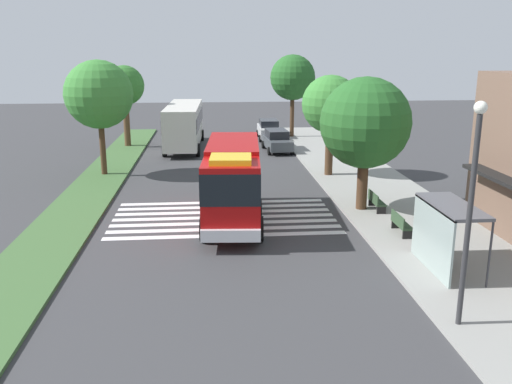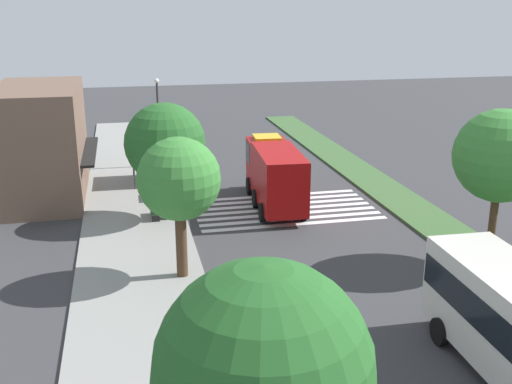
# 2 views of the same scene
# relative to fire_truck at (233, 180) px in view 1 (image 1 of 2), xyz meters

# --- Properties ---
(ground_plane) EXTENTS (120.00, 120.00, 0.00)m
(ground_plane) POSITION_rel_fire_truck_xyz_m (-1.07, -0.40, -2.10)
(ground_plane) COLOR #38383A
(sidewalk) EXTENTS (60.00, 5.77, 0.14)m
(sidewalk) POSITION_rel_fire_truck_xyz_m (-1.07, 8.47, -2.03)
(sidewalk) COLOR gray
(sidewalk) RESTS_ON ground_plane
(median_strip) EXTENTS (60.00, 3.00, 0.14)m
(median_strip) POSITION_rel_fire_truck_xyz_m (-1.07, -7.89, -2.03)
(median_strip) COLOR #3D6033
(median_strip) RESTS_ON ground_plane
(crosswalk) EXTENTS (5.85, 10.78, 0.01)m
(crosswalk) POSITION_rel_fire_truck_xyz_m (-1.00, -0.40, -2.10)
(crosswalk) COLOR silver
(crosswalk) RESTS_ON ground_plane
(fire_truck) EXTENTS (8.68, 3.14, 3.75)m
(fire_truck) POSITION_rel_fire_truck_xyz_m (0.00, 0.00, 0.00)
(fire_truck) COLOR #A50C0C
(fire_truck) RESTS_ON ground_plane
(parked_car_west) EXTENTS (4.70, 2.08, 1.76)m
(parked_car_west) POSITION_rel_fire_truck_xyz_m (-24.75, 4.39, -1.20)
(parked_car_west) COLOR silver
(parked_car_west) RESTS_ON ground_plane
(parked_car_mid) EXTENTS (4.71, 2.21, 1.71)m
(parked_car_mid) POSITION_rel_fire_truck_xyz_m (-18.58, 4.38, -1.22)
(parked_car_mid) COLOR #474C51
(parked_car_mid) RESTS_ON ground_plane
(transit_bus) EXTENTS (10.66, 3.11, 3.58)m
(transit_bus) POSITION_rel_fire_truck_xyz_m (-20.67, -3.09, 0.02)
(transit_bus) COLOR silver
(transit_bus) RESTS_ON ground_plane
(bus_stop_shelter) EXTENTS (3.50, 1.40, 2.46)m
(bus_stop_shelter) POSITION_rel_fire_truck_xyz_m (6.43, 7.28, -0.22)
(bus_stop_shelter) COLOR #4C4C51
(bus_stop_shelter) RESTS_ON sidewalk
(bench_near_shelter) EXTENTS (1.60, 0.50, 0.90)m
(bench_near_shelter) POSITION_rel_fire_truck_xyz_m (2.43, 7.25, -1.51)
(bench_near_shelter) COLOR #2D472D
(bench_near_shelter) RESTS_ON sidewalk
(bench_west_of_shelter) EXTENTS (1.60, 0.50, 0.90)m
(bench_west_of_shelter) POSITION_rel_fire_truck_xyz_m (-1.23, 7.25, -1.51)
(bench_west_of_shelter) COLOR #2D472D
(bench_west_of_shelter) RESTS_ON sidewalk
(street_lamp) EXTENTS (0.36, 0.36, 6.53)m
(street_lamp) POSITION_rel_fire_truck_xyz_m (10.49, 6.19, 1.87)
(street_lamp) COLOR #2D2D30
(street_lamp) RESTS_ON sidewalk
(sidewalk_tree_far_west) EXTENTS (4.08, 4.08, 7.41)m
(sidewalk_tree_far_west) POSITION_rel_fire_truck_xyz_m (-25.25, 6.59, 3.38)
(sidewalk_tree_far_west) COLOR #47301E
(sidewalk_tree_far_west) RESTS_ON sidewalk
(sidewalk_tree_west) EXTENTS (3.64, 3.64, 6.33)m
(sidewalk_tree_west) POSITION_rel_fire_truck_xyz_m (-9.33, 6.59, 2.50)
(sidewalk_tree_west) COLOR #47301E
(sidewalk_tree_west) RESTS_ON sidewalk
(sidewalk_tree_center) EXTENTS (4.47, 4.47, 6.60)m
(sidewalk_tree_center) POSITION_rel_fire_truck_xyz_m (-1.52, 6.59, 2.38)
(sidewalk_tree_center) COLOR #47301E
(sidewalk_tree_center) RESTS_ON sidewalk
(median_tree_far_west) EXTENTS (3.24, 3.24, 6.61)m
(median_tree_far_west) POSITION_rel_fire_truck_xyz_m (-21.51, -7.89, 2.94)
(median_tree_far_west) COLOR #513823
(median_tree_far_west) RESTS_ON median_strip
(median_tree_west) EXTENTS (4.29, 4.29, 7.25)m
(median_tree_west) POSITION_rel_fire_truck_xyz_m (-10.73, -7.89, 3.12)
(median_tree_west) COLOR #47301E
(median_tree_west) RESTS_ON median_strip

